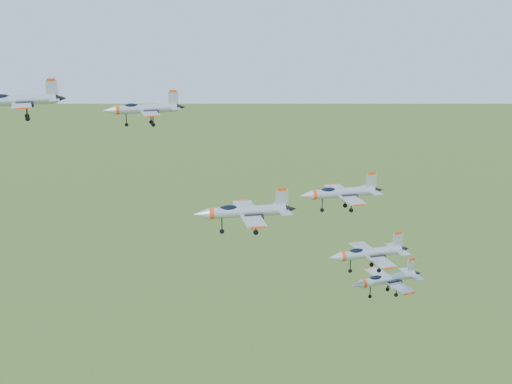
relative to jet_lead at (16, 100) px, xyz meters
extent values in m
cylinder|color=#A4AAB0|center=(0.41, 0.07, -0.04)|extent=(10.44, 3.25, 1.49)
cone|color=black|center=(6.29, 1.10, -0.04)|extent=(1.80, 1.53, 1.27)
ellipsoid|color=black|center=(-2.08, -0.36, 0.53)|extent=(2.68, 1.49, 0.95)
cube|color=#A4AAB0|center=(1.19, -3.06, -0.32)|extent=(3.47, 5.44, 0.16)
cube|color=#A4AAB0|center=(0.08, 3.28, -0.32)|extent=(3.47, 5.44, 0.16)
cube|color=#A4AAB0|center=(5.05, 0.88, 1.52)|extent=(1.72, 0.43, 2.41)
cube|color=#E24110|center=(5.05, 0.88, 2.78)|extent=(1.27, 0.38, 0.40)
cylinder|color=#A4AAB0|center=(18.73, -10.37, -0.02)|extent=(8.37, 2.25, 1.20)
cone|color=#A4AAB0|center=(13.80, -11.01, -0.02)|extent=(1.80, 1.40, 1.20)
cone|color=black|center=(23.48, -9.76, -0.02)|extent=(1.41, 1.17, 1.02)
ellipsoid|color=black|center=(16.72, -10.63, 0.43)|extent=(2.12, 1.11, 0.76)
cube|color=#A4AAB0|center=(19.25, -12.90, -0.25)|extent=(2.62, 4.29, 0.13)
cube|color=#A4AAB0|center=(18.58, -7.79, -0.25)|extent=(2.62, 4.29, 0.13)
cube|color=#A4AAB0|center=(22.48, -9.89, 1.23)|extent=(1.38, 0.29, 1.93)
cube|color=#E24110|center=(22.48, -9.89, 2.24)|extent=(1.02, 0.26, 0.32)
cylinder|color=#A4AAB0|center=(29.81, -30.04, -9.04)|extent=(9.03, 1.64, 1.30)
cone|color=#A4AAB0|center=(24.42, -30.24, -9.04)|extent=(1.85, 1.37, 1.30)
cone|color=black|center=(35.00, -29.84, -9.04)|extent=(1.44, 1.16, 1.10)
ellipsoid|color=black|center=(27.61, -30.12, -8.55)|extent=(2.23, 1.02, 0.82)
cube|color=#A4AAB0|center=(30.11, -32.83, -9.29)|extent=(2.46, 4.48, 0.14)
cube|color=#A4AAB0|center=(29.90, -27.24, -9.29)|extent=(2.46, 4.48, 0.14)
cube|color=#A4AAB0|center=(33.90, -29.89, -7.69)|extent=(1.50, 0.18, 2.10)
cube|color=#E24110|center=(33.90, -29.89, -6.59)|extent=(1.10, 0.18, 0.35)
cylinder|color=#A4AAB0|center=(48.21, -5.84, -14.58)|extent=(10.25, 2.53, 1.47)
cone|color=#A4AAB0|center=(42.16, -6.49, -14.58)|extent=(2.17, 1.67, 1.47)
cone|color=black|center=(54.05, -5.23, -14.58)|extent=(1.70, 1.41, 1.25)
ellipsoid|color=black|center=(45.75, -6.11, -14.03)|extent=(2.58, 1.31, 0.93)
cube|color=#A4AAB0|center=(48.77, -8.96, -14.86)|extent=(3.10, 5.21, 0.16)
cube|color=#A4AAB0|center=(48.11, -2.68, -14.86)|extent=(3.10, 5.21, 0.16)
cube|color=#A4AAB0|center=(52.81, -5.36, -13.06)|extent=(1.70, 0.31, 2.37)
cube|color=#E24110|center=(52.81, -5.36, -11.82)|extent=(1.25, 0.29, 0.39)
cylinder|color=#A4AAB0|center=(49.78, -15.69, -20.85)|extent=(9.57, 2.87, 1.37)
cone|color=#A4AAB0|center=(44.17, -16.61, -20.85)|extent=(2.09, 1.65, 1.37)
cone|color=black|center=(55.18, -14.82, -20.85)|extent=(1.64, 1.38, 1.16)
ellipsoid|color=black|center=(47.49, -16.06, -20.34)|extent=(2.44, 1.34, 0.87)
cube|color=#A4AAB0|center=(50.46, -18.57, -21.12)|extent=(3.13, 4.96, 0.15)
cube|color=#A4AAB0|center=(49.51, -12.75, -21.12)|extent=(3.13, 4.96, 0.15)
cube|color=#A4AAB0|center=(54.04, -15.00, -19.43)|extent=(1.58, 0.38, 2.21)
cube|color=#E24110|center=(54.04, -15.00, -18.27)|extent=(1.17, 0.33, 0.37)
cylinder|color=#A4AAB0|center=(55.12, -8.84, -28.14)|extent=(9.63, 3.83, 1.39)
cone|color=#A4AAB0|center=(49.56, -10.34, -28.14)|extent=(2.21, 1.84, 1.39)
cone|color=black|center=(60.48, -7.41, -28.14)|extent=(1.75, 1.53, 1.18)
ellipsoid|color=black|center=(52.85, -9.45, -27.62)|extent=(2.52, 1.57, 0.88)
cube|color=#A4AAB0|center=(56.10, -11.67, -28.41)|extent=(3.59, 5.17, 0.15)
cube|color=#A4AAB0|center=(54.55, -5.90, -28.41)|extent=(3.59, 5.17, 0.15)
cube|color=#A4AAB0|center=(59.34, -7.71, -26.70)|extent=(1.58, 0.54, 2.24)
cube|color=#E24110|center=(59.34, -7.71, -25.53)|extent=(1.17, 0.45, 0.37)
camera|label=1|loc=(18.71, -107.86, 16.20)|focal=50.00mm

